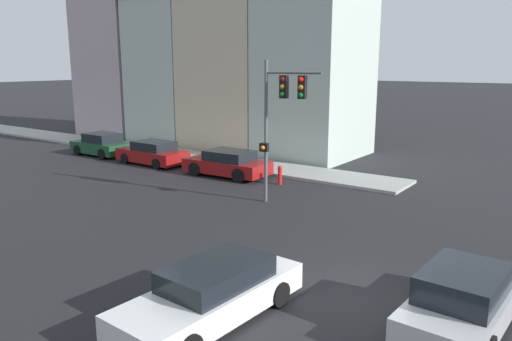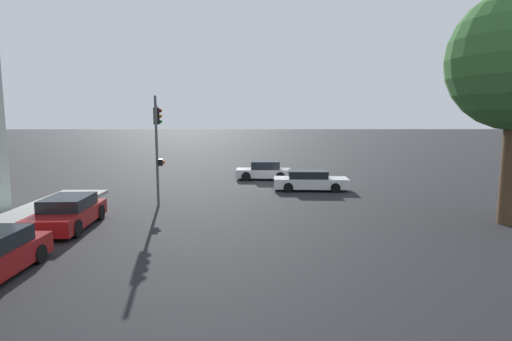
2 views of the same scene
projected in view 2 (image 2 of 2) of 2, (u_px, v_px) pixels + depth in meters
ground_plane at (267, 184)px, 28.46m from camera, size 300.00×300.00×0.00m
traffic_signal at (157, 130)px, 21.62m from camera, size 0.88×2.43×5.84m
crossing_car_0 at (264, 171)px, 30.67m from camera, size 4.22×2.01×1.42m
crossing_car_1 at (310, 181)px, 26.05m from camera, size 4.89×2.04×1.30m
parked_car_0 at (67, 213)px, 17.02m from camera, size 2.17×4.52×1.34m
fire_hydrant at (96, 201)px, 20.20m from camera, size 0.22×0.22×0.92m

